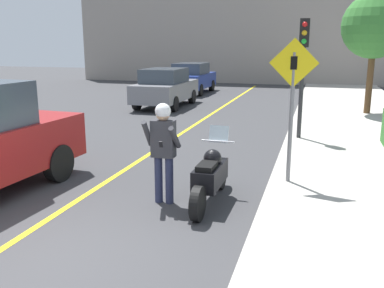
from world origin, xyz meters
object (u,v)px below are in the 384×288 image
at_px(crossing_sign, 292,97).
at_px(parked_car_grey, 165,87).
at_px(person_biker, 163,143).
at_px(street_tree, 375,26).
at_px(traffic_light, 303,56).
at_px(motorcycle, 210,176).
at_px(parked_car_blue, 192,78).

height_order(crossing_sign, parked_car_grey, crossing_sign).
distance_m(person_biker, street_tree, 11.96).
height_order(traffic_light, parked_car_grey, traffic_light).
bearing_deg(motorcycle, traffic_light, 76.98).
distance_m(motorcycle, parked_car_blue, 17.07).
height_order(person_biker, parked_car_grey, person_biker).
height_order(person_biker, traffic_light, traffic_light).
relative_size(person_biker, traffic_light, 0.54).
height_order(motorcycle, crossing_sign, crossing_sign).
bearing_deg(parked_car_blue, motorcycle, -72.40).
height_order(crossing_sign, parked_car_blue, crossing_sign).
xyz_separation_m(traffic_light, street_tree, (2.31, 5.28, 0.94)).
distance_m(street_tree, parked_car_blue, 10.65).
relative_size(crossing_sign, parked_car_grey, 0.65).
bearing_deg(person_biker, motorcycle, 16.22).
bearing_deg(traffic_light, parked_car_grey, 137.92).
bearing_deg(crossing_sign, parked_car_blue, 113.13).
relative_size(person_biker, parked_car_blue, 0.42).
xyz_separation_m(crossing_sign, parked_car_blue, (-6.41, 15.00, -0.90)).
distance_m(street_tree, parked_car_grey, 8.68).
bearing_deg(parked_car_blue, traffic_light, -59.45).
xyz_separation_m(crossing_sign, street_tree, (2.31, 9.42, 1.59)).
bearing_deg(parked_car_grey, parked_car_blue, 94.25).
bearing_deg(parked_car_blue, crossing_sign, -66.87).
bearing_deg(person_biker, traffic_light, 70.16).
xyz_separation_m(crossing_sign, parked_car_grey, (-6.00, 9.56, -0.90)).
height_order(person_biker, street_tree, street_tree).
xyz_separation_m(street_tree, parked_car_grey, (-8.32, 0.14, -2.50)).
distance_m(motorcycle, street_tree, 11.62).
height_order(parked_car_grey, parked_car_blue, same).
bearing_deg(motorcycle, parked_car_blue, 107.60).
xyz_separation_m(person_biker, traffic_light, (2.03, 5.63, 1.33)).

